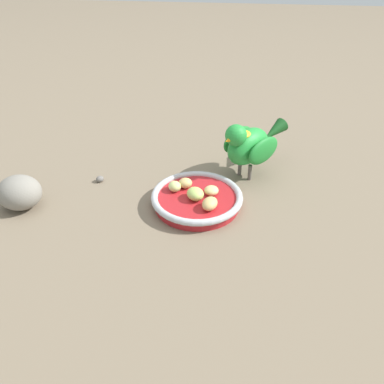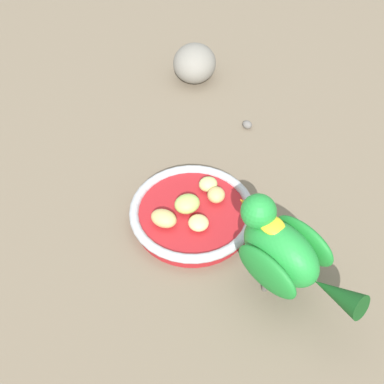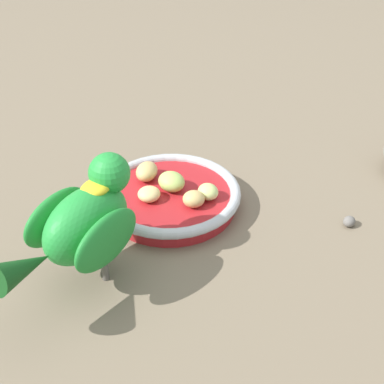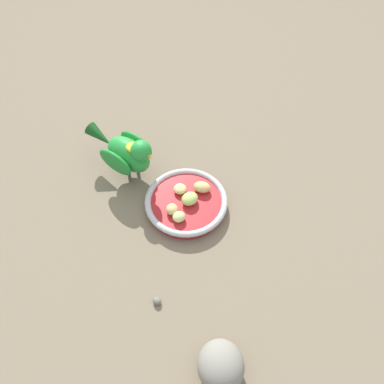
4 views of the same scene
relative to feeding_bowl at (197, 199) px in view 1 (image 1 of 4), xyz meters
The scene contains 10 objects.
ground_plane 0.03m from the feeding_bowl, 94.62° to the right, with size 4.00×4.00×0.00m, color #756651.
feeding_bowl is the anchor object (origin of this frame).
apple_piece_0 0.02m from the feeding_bowl, 166.05° to the left, with size 0.04×0.03×0.02m, color #B2CC66.
apple_piece_1 0.05m from the feeding_bowl, 144.82° to the right, with size 0.04×0.03×0.02m, color tan.
apple_piece_2 0.05m from the feeding_bowl, 71.62° to the left, with size 0.03×0.03×0.02m, color #C6D17A.
apple_piece_3 0.03m from the feeding_bowl, 67.27° to the right, with size 0.03×0.03×0.02m, color #E5C67F.
apple_piece_4 0.04m from the feeding_bowl, 42.23° to the left, with size 0.03×0.03×0.02m, color tan.
parrot 0.17m from the feeding_bowl, 39.25° to the right, with size 0.17×0.15×0.14m.
rock_large 0.35m from the feeding_bowl, 96.70° to the left, with size 0.09×0.08×0.07m, color gray.
pebble_0 0.23m from the feeding_bowl, 73.22° to the left, with size 0.02×0.01×0.01m, color slate.
Camera 1 is at (-0.73, -0.04, 0.53)m, focal length 41.72 mm.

